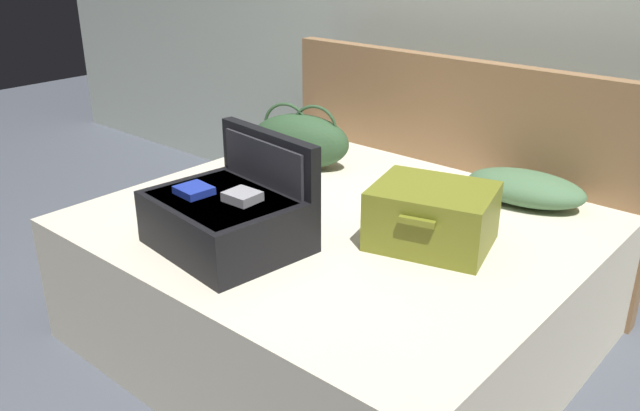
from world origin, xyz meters
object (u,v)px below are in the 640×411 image
at_px(duffel_bag, 300,140).
at_px(hard_case_large, 229,214).
at_px(hard_case_medium, 432,216).
at_px(pillow_near_headboard, 525,188).
at_px(bed, 339,279).

bearing_deg(duffel_bag, hard_case_large, -64.14).
distance_m(hard_case_medium, pillow_near_headboard, 0.63).
relative_size(hard_case_large, duffel_bag, 1.07).
height_order(hard_case_large, pillow_near_headboard, hard_case_large).
distance_m(hard_case_large, hard_case_medium, 0.77).
height_order(bed, pillow_near_headboard, pillow_near_headboard).
relative_size(hard_case_large, pillow_near_headboard, 1.15).
xyz_separation_m(hard_case_medium, pillow_near_headboard, (0.09, 0.62, -0.04)).
bearing_deg(duffel_bag, pillow_near_headboard, 15.59).
height_order(duffel_bag, pillow_near_headboard, duffel_bag).
relative_size(hard_case_medium, pillow_near_headboard, 1.00).
bearing_deg(bed, hard_case_large, -108.17).
xyz_separation_m(hard_case_medium, duffel_bag, (-0.97, 0.32, 0.03)).
distance_m(bed, duffel_bag, 0.79).
height_order(bed, hard_case_medium, hard_case_medium).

